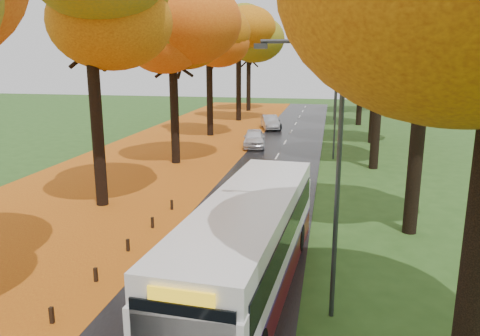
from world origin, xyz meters
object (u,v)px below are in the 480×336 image
(streetlamp_mid, at_px, (333,95))
(car_dark, at_px, (271,122))
(bus, at_px, (248,243))
(car_white, at_px, (254,138))
(car_silver, at_px, (270,122))
(streetlamp_near, at_px, (330,161))
(streetlamp_far, at_px, (333,80))

(streetlamp_mid, xyz_separation_m, car_dark, (-6.20, 13.87, -4.06))
(bus, distance_m, car_white, 24.57)
(bus, relative_size, car_silver, 2.76)
(streetlamp_near, distance_m, streetlamp_mid, 22.00)
(streetlamp_near, distance_m, car_white, 26.44)
(streetlamp_far, xyz_separation_m, car_dark, (-6.20, -8.13, -4.06))
(streetlamp_near, height_order, car_silver, streetlamp_near)
(car_silver, relative_size, car_dark, 1.00)
(streetlamp_far, xyz_separation_m, bus, (-2.46, -42.88, -3.07))
(streetlamp_near, bearing_deg, bus, 155.52)
(streetlamp_mid, xyz_separation_m, car_silver, (-6.30, 13.48, -3.97))
(car_white, distance_m, car_dark, 10.50)
(streetlamp_mid, height_order, car_dark, streetlamp_mid)
(bus, relative_size, car_white, 2.72)
(bus, bearing_deg, streetlamp_far, 90.33)
(car_white, bearing_deg, streetlamp_mid, -36.45)
(car_white, relative_size, car_silver, 1.02)
(streetlamp_mid, height_order, car_silver, streetlamp_mid)
(streetlamp_far, height_order, car_dark, streetlamp_far)
(streetlamp_mid, bearing_deg, streetlamp_far, 90.00)
(streetlamp_far, height_order, bus, streetlamp_far)
(streetlamp_mid, distance_m, car_white, 8.15)
(streetlamp_mid, relative_size, car_white, 1.84)
(streetlamp_near, height_order, car_white, streetlamp_near)
(streetlamp_near, bearing_deg, streetlamp_far, 90.00)
(streetlamp_near, distance_m, car_dark, 36.63)
(streetlamp_far, distance_m, car_white, 20.05)
(bus, relative_size, car_dark, 2.77)
(streetlamp_near, xyz_separation_m, car_dark, (-6.20, 35.87, -4.06))
(car_silver, height_order, car_dark, car_silver)
(streetlamp_mid, relative_size, car_silver, 1.87)
(bus, height_order, car_silver, bus)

